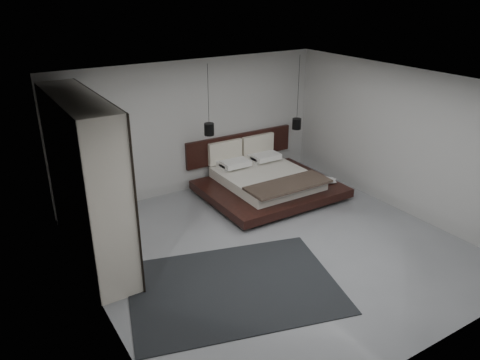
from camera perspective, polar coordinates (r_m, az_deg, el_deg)
floor at (r=8.19m, az=4.13°, el=-8.09°), size 6.00×6.00×0.00m
ceiling at (r=7.17m, az=4.77°, el=11.47°), size 6.00×6.00×0.00m
wall_back at (r=10.01m, az=-5.78°, el=6.48°), size 6.00×0.00×6.00m
wall_front at (r=5.70m, az=22.64°, el=-8.67°), size 6.00×0.00×6.00m
wall_left at (r=6.41m, az=-17.88°, el=-4.32°), size 0.00×6.00×6.00m
wall_right at (r=9.56m, az=19.18°, el=4.52°), size 0.00×6.00×6.00m
lattice_screen at (r=8.69m, az=-21.73°, el=1.63°), size 0.05×0.90×2.60m
bed at (r=10.05m, az=3.15°, el=-0.13°), size 2.72×2.37×1.07m
book_lower at (r=10.24m, az=10.34°, el=-0.12°), size 0.32×0.37×0.03m
book_upper at (r=10.20m, az=10.38°, el=-0.07°), size 0.31×0.35×0.02m
pendant_left at (r=9.42m, az=-3.79°, el=6.21°), size 0.20×0.20×1.41m
pendant_right at (r=10.67m, az=6.92°, el=6.84°), size 0.20×0.20×1.64m
wardrobe at (r=7.66m, az=-18.26°, el=-0.21°), size 0.65×2.76×2.71m
rug at (r=7.19m, az=-0.80°, el=-12.91°), size 3.55×2.94×0.01m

